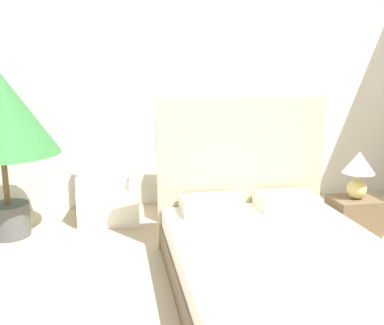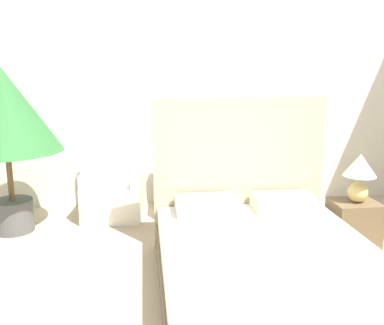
{
  "view_description": "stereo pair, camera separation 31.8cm",
  "coord_description": "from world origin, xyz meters",
  "px_view_note": "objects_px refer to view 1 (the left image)",
  "views": [
    {
      "loc": [
        -1.01,
        -1.78,
        1.74
      ],
      "look_at": [
        -0.2,
        2.62,
        0.75
      ],
      "focal_mm": 40.0,
      "sensor_mm": 36.0,
      "label": 1
    },
    {
      "loc": [
        -0.7,
        -1.83,
        1.74
      ],
      "look_at": [
        -0.2,
        2.62,
        0.75
      ],
      "focal_mm": 40.0,
      "sensor_mm": 36.0,
      "label": 2
    }
  ],
  "objects_px": {
    "bed": "(273,254)",
    "armchair_near_window_right": "(190,192)",
    "nightstand": "(352,221)",
    "armchair_near_window_left": "(111,197)",
    "table_lamp": "(358,169)"
  },
  "relations": [
    {
      "from": "armchair_near_window_left",
      "to": "table_lamp",
      "type": "relative_size",
      "value": 1.9
    },
    {
      "from": "bed",
      "to": "table_lamp",
      "type": "xyz_separation_m",
      "value": [
        1.12,
        0.67,
        0.5
      ]
    },
    {
      "from": "armchair_near_window_right",
      "to": "nightstand",
      "type": "xyz_separation_m",
      "value": [
        1.45,
        -1.16,
        -0.04
      ]
    },
    {
      "from": "armchair_near_window_left",
      "to": "armchair_near_window_right",
      "type": "bearing_deg",
      "value": 6.0
    },
    {
      "from": "nightstand",
      "to": "table_lamp",
      "type": "distance_m",
      "value": 0.54
    },
    {
      "from": "bed",
      "to": "armchair_near_window_right",
      "type": "relative_size",
      "value": 2.27
    },
    {
      "from": "bed",
      "to": "nightstand",
      "type": "bearing_deg",
      "value": 31.48
    },
    {
      "from": "armchair_near_window_left",
      "to": "bed",
      "type": "bearing_deg",
      "value": -48.92
    },
    {
      "from": "armchair_near_window_right",
      "to": "table_lamp",
      "type": "relative_size",
      "value": 1.9
    },
    {
      "from": "armchair_near_window_right",
      "to": "table_lamp",
      "type": "bearing_deg",
      "value": -36.29
    },
    {
      "from": "armchair_near_window_left",
      "to": "armchair_near_window_right",
      "type": "relative_size",
      "value": 1.0
    },
    {
      "from": "armchair_near_window_right",
      "to": "nightstand",
      "type": "height_order",
      "value": "armchair_near_window_right"
    },
    {
      "from": "armchair_near_window_right",
      "to": "table_lamp",
      "type": "distance_m",
      "value": 1.94
    },
    {
      "from": "armchair_near_window_right",
      "to": "table_lamp",
      "type": "xyz_separation_m",
      "value": [
        1.46,
        -1.17,
        0.5
      ]
    },
    {
      "from": "armchair_near_window_left",
      "to": "armchair_near_window_right",
      "type": "distance_m",
      "value": 0.94
    }
  ]
}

